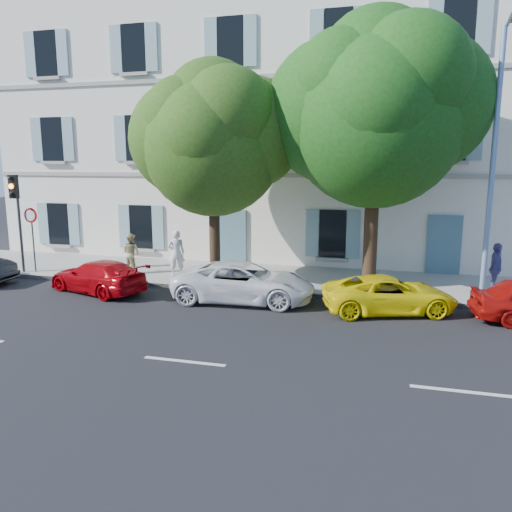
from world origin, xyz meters
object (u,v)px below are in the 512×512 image
(tree_left, at_px, (213,146))
(street_lamp, at_px, (495,150))
(car_white_coupe, at_px, (244,282))
(car_yellow_supercar, at_px, (389,294))
(road_sign, at_px, (32,226))
(pedestrian_b, at_px, (131,253))
(tree_right, at_px, (376,120))
(car_red_coupe, at_px, (98,276))
(pedestrian_a, at_px, (176,253))
(pedestrian_c, at_px, (496,268))
(traffic_light, at_px, (16,203))

(tree_left, bearing_deg, street_lamp, -1.04)
(car_white_coupe, xyz_separation_m, car_yellow_supercar, (4.65, -0.03, -0.09))
(car_yellow_supercar, distance_m, road_sign, 14.11)
(pedestrian_b, bearing_deg, tree_right, -168.92)
(car_yellow_supercar, bearing_deg, car_red_coupe, 73.38)
(street_lamp, bearing_deg, pedestrian_a, 175.16)
(street_lamp, bearing_deg, tree_left, 178.96)
(tree_left, distance_m, tree_right, 5.59)
(road_sign, relative_size, pedestrian_c, 1.50)
(pedestrian_c, bearing_deg, traffic_light, 109.03)
(road_sign, xyz_separation_m, pedestrian_a, (5.87, 0.82, -0.97))
(car_red_coupe, height_order, car_yellow_supercar, car_red_coupe)
(pedestrian_b, bearing_deg, car_white_coupe, 169.51)
(tree_right, bearing_deg, car_white_coupe, -152.93)
(car_yellow_supercar, height_order, tree_left, tree_left)
(car_red_coupe, height_order, road_sign, road_sign)
(street_lamp, height_order, pedestrian_c, street_lamp)
(car_white_coupe, relative_size, street_lamp, 0.56)
(tree_right, bearing_deg, street_lamp, -9.30)
(tree_right, height_order, pedestrian_a, tree_right)
(car_yellow_supercar, bearing_deg, tree_right, 1.27)
(pedestrian_a, height_order, pedestrian_c, pedestrian_a)
(car_white_coupe, bearing_deg, pedestrian_c, -75.27)
(car_yellow_supercar, xyz_separation_m, pedestrian_a, (-8.07, 2.39, 0.49))
(pedestrian_a, bearing_deg, car_white_coupe, 117.39)
(tree_left, distance_m, pedestrian_b, 5.67)
(tree_left, height_order, tree_right, tree_right)
(road_sign, bearing_deg, tree_right, 2.07)
(pedestrian_a, relative_size, pedestrian_c, 1.04)
(tree_right, height_order, pedestrian_c, tree_right)
(tree_left, height_order, pedestrian_a, tree_left)
(street_lamp, bearing_deg, car_red_coupe, -172.87)
(road_sign, bearing_deg, car_yellow_supercar, -6.43)
(street_lamp, bearing_deg, traffic_light, -179.53)
(car_white_coupe, xyz_separation_m, pedestrian_c, (8.10, 2.62, 0.37))
(tree_right, xyz_separation_m, traffic_light, (-13.69, -0.73, -2.92))
(tree_right, xyz_separation_m, pedestrian_a, (-7.38, 0.34, -4.84))
(road_sign, bearing_deg, pedestrian_c, 3.53)
(road_sign, bearing_deg, street_lamp, -0.37)
(street_lamp, bearing_deg, road_sign, 179.63)
(road_sign, distance_m, street_lamp, 17.09)
(car_red_coupe, distance_m, tree_right, 10.92)
(car_yellow_supercar, bearing_deg, road_sign, 66.11)
(traffic_light, bearing_deg, pedestrian_a, 9.62)
(traffic_light, height_order, pedestrian_a, traffic_light)
(tree_left, xyz_separation_m, street_lamp, (9.11, -0.17, -0.18))
(car_red_coupe, xyz_separation_m, car_white_coupe, (5.32, 0.18, 0.08))
(car_red_coupe, xyz_separation_m, traffic_light, (-4.41, 1.47, 2.40))
(tree_left, bearing_deg, pedestrian_b, 169.00)
(tree_right, xyz_separation_m, pedestrian_b, (-9.33, 0.32, -4.94))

